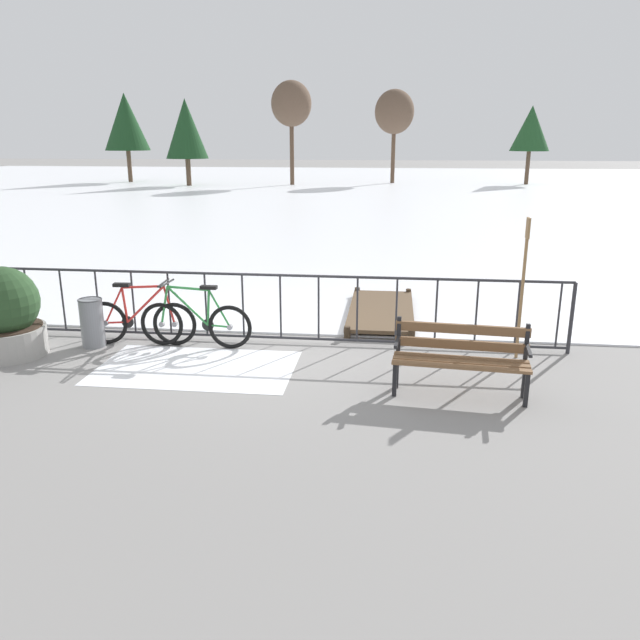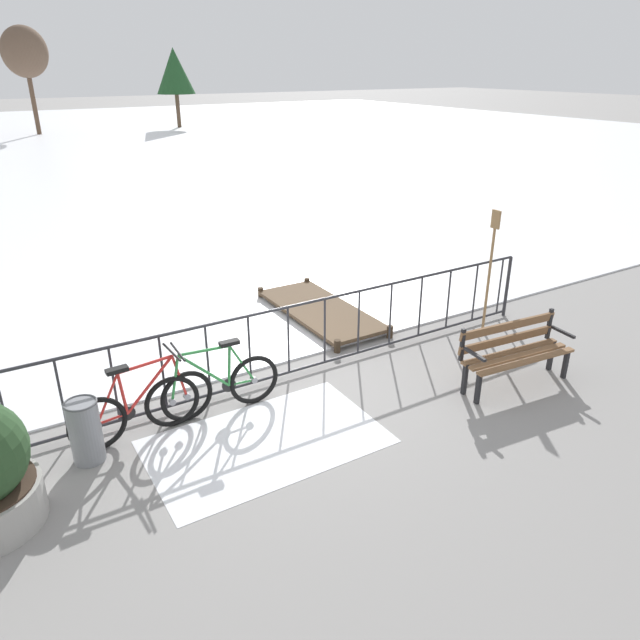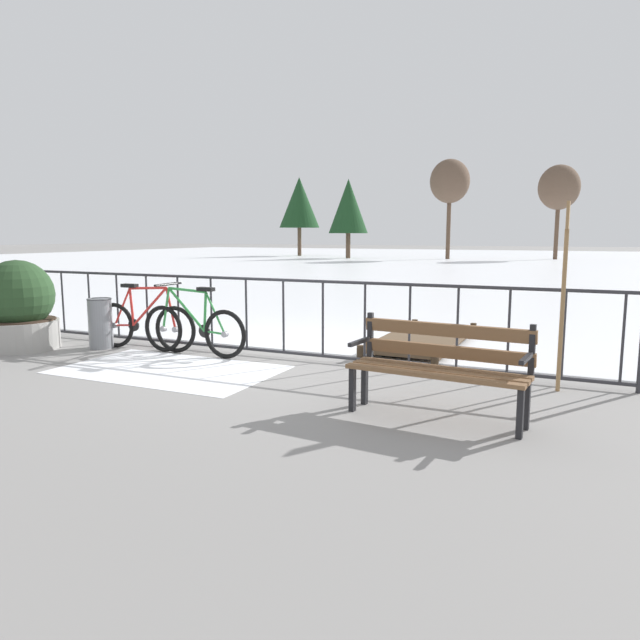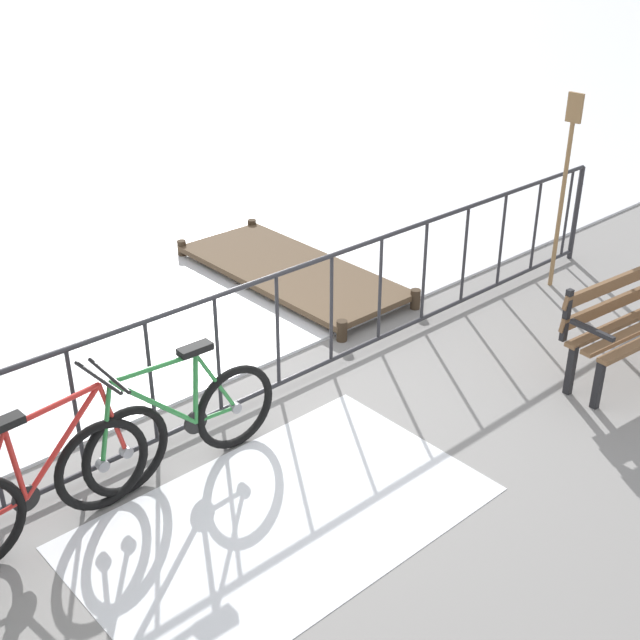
# 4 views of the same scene
# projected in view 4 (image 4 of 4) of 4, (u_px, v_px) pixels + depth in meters

# --- Properties ---
(ground_plane) EXTENTS (160.00, 160.00, 0.00)m
(ground_plane) POSITION_uv_depth(u_px,v_px,m) (251.00, 405.00, 6.58)
(ground_plane) COLOR gray
(snow_patch) EXTENTS (2.66, 1.61, 0.01)m
(snow_patch) POSITION_uv_depth(u_px,v_px,m) (283.00, 517.00, 5.39)
(snow_patch) COLOR white
(snow_patch) RESTS_ON ground
(railing_fence) EXTENTS (9.06, 0.06, 1.07)m
(railing_fence) POSITION_uv_depth(u_px,v_px,m) (249.00, 344.00, 6.32)
(railing_fence) COLOR #2D2D33
(railing_fence) RESTS_ON ground
(bicycle_near_railing) EXTENTS (1.71, 0.52, 0.97)m
(bicycle_near_railing) POSITION_uv_depth(u_px,v_px,m) (172.00, 430.00, 5.64)
(bicycle_near_railing) COLOR black
(bicycle_near_railing) RESTS_ON ground
(bicycle_second) EXTENTS (1.71, 0.52, 0.97)m
(bicycle_second) POSITION_uv_depth(u_px,v_px,m) (53.00, 483.00, 5.13)
(bicycle_second) COLOR black
(bicycle_second) RESTS_ON ground
(park_bench) EXTENTS (1.64, 0.62, 0.89)m
(park_bench) POSITION_uv_depth(u_px,v_px,m) (637.00, 314.00, 6.88)
(park_bench) COLOR brown
(park_bench) RESTS_ON ground
(oar_upright) EXTENTS (0.04, 0.16, 1.98)m
(oar_upright) POSITION_uv_depth(u_px,v_px,m) (565.00, 180.00, 8.09)
(oar_upright) COLOR #937047
(oar_upright) RESTS_ON ground
(wooden_dock) EXTENTS (1.10, 2.71, 0.20)m
(wooden_dock) POSITION_uv_depth(u_px,v_px,m) (291.00, 271.00, 8.64)
(wooden_dock) COLOR brown
(wooden_dock) RESTS_ON ground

